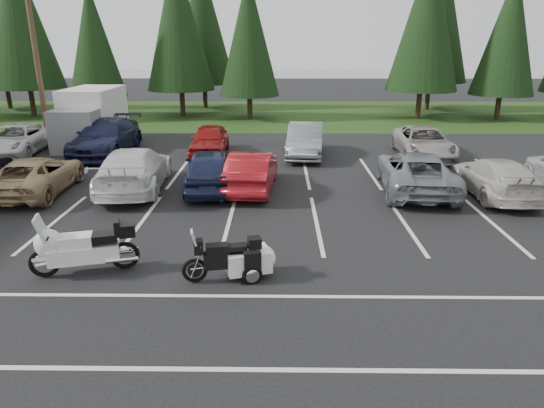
{
  "coord_description": "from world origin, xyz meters",
  "views": [
    {
      "loc": [
        2.0,
        -12.9,
        5.34
      ],
      "look_at": [
        1.85,
        -0.5,
        1.13
      ],
      "focal_mm": 32.0,
      "sensor_mm": 36.0,
      "label": 1
    }
  ],
  "objects": [
    {
      "name": "conifer_3",
      "position": [
        -10.5,
        21.4,
        5.27
      ],
      "size": [
        3.87,
        3.87,
        9.02
      ],
      "color": "#332316",
      "rests_on": "ground"
    },
    {
      "name": "car_far_4",
      "position": [
        8.95,
        9.97,
        0.71
      ],
      "size": [
        2.61,
        5.2,
        1.41
      ],
      "primitive_type": "imported",
      "rotation": [
        0.0,
        0.0,
        -0.05
      ],
      "color": "#A09993",
      "rests_on": "ground"
    },
    {
      "name": "conifer_5",
      "position": [
        0.0,
        21.6,
        5.63
      ],
      "size": [
        4.14,
        4.14,
        9.63
      ],
      "color": "#332316",
      "rests_on": "ground"
    },
    {
      "name": "utility_pole",
      "position": [
        -10.0,
        12.0,
        4.7
      ],
      "size": [
        1.6,
        0.26,
        9.0
      ],
      "color": "#473321",
      "rests_on": "ground"
    },
    {
      "name": "car_far_2",
      "position": [
        -1.34,
        10.4,
        0.71
      ],
      "size": [
        1.75,
        4.21,
        1.42
      ],
      "primitive_type": "imported",
      "rotation": [
        0.0,
        0.0,
        0.02
      ],
      "color": "maroon",
      "rests_on": "ground"
    },
    {
      "name": "car_near_7",
      "position": [
        9.77,
        3.91,
        0.68
      ],
      "size": [
        1.95,
        4.71,
        1.36
      ],
      "primitive_type": "imported",
      "rotation": [
        0.0,
        0.0,
        3.15
      ],
      "color": "beige",
      "rests_on": "ground"
    },
    {
      "name": "cargo_trailer",
      "position": [
        1.3,
        -2.53,
        0.34
      ],
      "size": [
        1.68,
        1.26,
        0.69
      ],
      "primitive_type": null,
      "rotation": [
        0.0,
        0.0,
        0.31
      ],
      "color": "white",
      "rests_on": "ground"
    },
    {
      "name": "stall_markings",
      "position": [
        0.0,
        2.0,
        0.0
      ],
      "size": [
        32.0,
        16.0,
        0.01
      ],
      "primitive_type": "cube",
      "color": "silver",
      "rests_on": "ground"
    },
    {
      "name": "car_near_2",
      "position": [
        -6.81,
        4.03,
        0.67
      ],
      "size": [
        2.41,
        4.9,
        1.34
      ],
      "primitive_type": "imported",
      "rotation": [
        0.0,
        0.0,
        3.18
      ],
      "color": "#A2845E",
      "rests_on": "ground"
    },
    {
      "name": "conifer_back_c",
      "position": [
        14.0,
        26.8,
        7.49
      ],
      "size": [
        5.5,
        5.5,
        12.81
      ],
      "color": "#332316",
      "rests_on": "ground"
    },
    {
      "name": "car_near_6",
      "position": [
        7.09,
        4.43,
        0.74
      ],
      "size": [
        2.93,
        5.52,
        1.48
      ],
      "primitive_type": "imported",
      "rotation": [
        0.0,
        0.0,
        3.05
      ],
      "color": "gray",
      "rests_on": "ground"
    },
    {
      "name": "car_far_0",
      "position": [
        -10.87,
        10.45,
        0.71
      ],
      "size": [
        2.72,
        5.24,
        1.41
      ],
      "primitive_type": "imported",
      "rotation": [
        0.0,
        0.0,
        0.08
      ],
      "color": "silver",
      "rests_on": "ground"
    },
    {
      "name": "grass_strip",
      "position": [
        0.0,
        24.0,
        0.01
      ],
      "size": [
        80.0,
        16.0,
        0.01
      ],
      "primitive_type": "cube",
      "color": "#1E3611",
      "rests_on": "ground"
    },
    {
      "name": "conifer_6",
      "position": [
        12.0,
        22.1,
        6.71
      ],
      "size": [
        4.93,
        4.93,
        11.48
      ],
      "color": "#332316",
      "rests_on": "ground"
    },
    {
      "name": "car_far_1",
      "position": [
        -6.44,
        10.49,
        0.83
      ],
      "size": [
        2.44,
        5.75,
        1.66
      ],
      "primitive_type": "imported",
      "rotation": [
        0.0,
        0.0,
        -0.02
      ],
      "color": "#151A36",
      "rests_on": "ground"
    },
    {
      "name": "adventure_motorcycle",
      "position": [
        0.76,
        -2.72,
        0.65
      ],
      "size": [
        2.25,
        1.15,
        1.31
      ],
      "primitive_type": null,
      "rotation": [
        0.0,
        0.0,
        0.2
      ],
      "color": "black",
      "rests_on": "ground"
    },
    {
      "name": "conifer_2",
      "position": [
        -16.0,
        22.8,
        6.95
      ],
      "size": [
        5.1,
        5.1,
        11.89
      ],
      "color": "#332316",
      "rests_on": "ground"
    },
    {
      "name": "ground",
      "position": [
        0.0,
        0.0,
        0.0
      ],
      "size": [
        120.0,
        120.0,
        0.0
      ],
      "primitive_type": "plane",
      "color": "black",
      "rests_on": "ground"
    },
    {
      "name": "car_near_5",
      "position": [
        1.04,
        4.52,
        0.73
      ],
      "size": [
        1.9,
        4.55,
        1.46
      ],
      "primitive_type": "imported",
      "rotation": [
        0.0,
        0.0,
        3.06
      ],
      "color": "maroon",
      "rests_on": "ground"
    },
    {
      "name": "car_near_3",
      "position": [
        -3.35,
        4.5,
        0.79
      ],
      "size": [
        2.61,
        5.59,
        1.58
      ],
      "primitive_type": "imported",
      "rotation": [
        0.0,
        0.0,
        3.22
      ],
      "color": "white",
      "rests_on": "ground"
    },
    {
      "name": "lake_water",
      "position": [
        4.0,
        55.0,
        0.0
      ],
      "size": [
        70.0,
        50.0,
        0.02
      ],
      "primitive_type": "cube",
      "color": "slate",
      "rests_on": "ground"
    },
    {
      "name": "box_truck",
      "position": [
        -8.0,
        12.5,
        1.45
      ],
      "size": [
        2.4,
        5.6,
        2.9
      ],
      "primitive_type": null,
      "color": "silver",
      "rests_on": "ground"
    },
    {
      "name": "conifer_4",
      "position": [
        -5.0,
        22.9,
        6.53
      ],
      "size": [
        4.8,
        4.8,
        11.17
      ],
      "color": "#332316",
      "rests_on": "ground"
    },
    {
      "name": "car_near_4",
      "position": [
        -0.53,
        4.56,
        0.78
      ],
      "size": [
        2.25,
        4.7,
        1.55
      ],
      "primitive_type": "imported",
      "rotation": [
        0.0,
        0.0,
        3.24
      ],
      "color": "#1B2143",
      "rests_on": "ground"
    },
    {
      "name": "car_far_3",
      "position": [
        3.31,
        10.14,
        0.77
      ],
      "size": [
        2.02,
        4.78,
        1.54
      ],
      "primitive_type": "imported",
      "rotation": [
        0.0,
        0.0,
        -0.09
      ],
      "color": "slate",
      "rests_on": "ground"
    },
    {
      "name": "conifer_back_b",
      "position": [
        -4.0,
        27.5,
        6.77
      ],
      "size": [
        4.97,
        4.97,
        11.58
      ],
      "color": "#332316",
      "rests_on": "ground"
    },
    {
      "name": "touring_motorcycle",
      "position": [
        -2.61,
        -2.4,
        0.77
      ],
      "size": [
        2.92,
        1.55,
        1.55
      ],
      "primitive_type": null,
      "rotation": [
        0.0,
        0.0,
        0.26
      ],
      "color": "white",
      "rests_on": "ground"
    },
    {
      "name": "conifer_7",
      "position": [
        17.5,
        21.8,
        5.81
      ],
      "size": [
        4.27,
        4.27,
        9.94
      ],
      "color": "#332316",
      "rests_on": "ground"
    }
  ]
}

